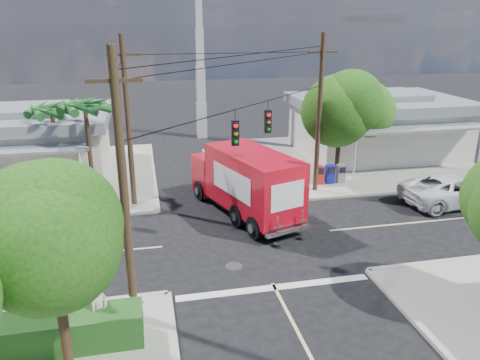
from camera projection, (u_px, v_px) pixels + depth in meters
name	position (u px, v px, depth m)	size (l,w,h in m)	color
ground	(249.00, 238.00, 21.73)	(120.00, 120.00, 0.00)	black
sidewalk_ne	(361.00, 159.00, 33.91)	(14.12, 14.12, 0.14)	#9C978D
sidewalk_nw	(43.00, 179.00, 29.62)	(14.12, 14.12, 0.14)	#9C978D
road_markings	(257.00, 253.00, 20.37)	(32.00, 32.00, 0.01)	beige
building_ne	(377.00, 124.00, 34.50)	(11.80, 10.20, 4.50)	silver
building_nw	(25.00, 141.00, 30.16)	(10.80, 10.20, 4.30)	beige
radio_tower	(200.00, 70.00, 38.48)	(0.80, 0.80, 17.00)	silver
tree_sw_front	(51.00, 239.00, 11.97)	(3.88, 3.78, 6.03)	#422D1C
tree_ne_front	(342.00, 106.00, 27.85)	(4.21, 4.14, 6.66)	#422D1C
tree_ne_back	(364.00, 107.00, 30.58)	(3.77, 3.66, 5.82)	#422D1C
palm_nw_front	(85.00, 108.00, 25.54)	(3.01, 3.08, 5.59)	#422D1C
palm_nw_back	(52.00, 111.00, 26.66)	(3.01, 3.08, 5.19)	#422D1C
utility_poles	(208.00, 134.00, 21.38)	(12.00, 10.68, 9.00)	#473321
picket_fence	(49.00, 319.00, 14.80)	(5.94, 0.06, 1.00)	silver
hedge_sw	(38.00, 335.00, 14.01)	(6.20, 1.20, 1.10)	#204817
vending_boxes	(330.00, 174.00, 28.52)	(1.90, 0.50, 1.10)	red
delivery_truck	(246.00, 182.00, 23.93)	(4.76, 8.34, 3.47)	black
parked_car	(455.00, 190.00, 25.52)	(2.76, 5.99, 1.66)	silver
pedestrian	(99.00, 311.00, 14.49)	(0.70, 0.46, 1.91)	#C1B0A4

